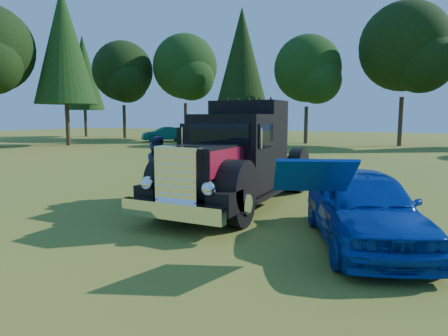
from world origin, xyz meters
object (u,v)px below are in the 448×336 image
spectator_near (157,171)px  diamond_t_truck (236,161)px  distant_teal_car (164,134)px  hotrod_coupe (363,206)px  spectator_far (160,169)px

spectator_near → diamond_t_truck: bearing=-82.7°
spectator_near → distant_teal_car: bearing=31.2°
diamond_t_truck → distant_teal_car: bearing=128.6°
hotrod_coupe → spectator_near: bearing=164.9°
distant_teal_car → hotrod_coupe: bearing=-5.0°
hotrod_coupe → spectator_near: (-6.16, 1.66, 0.12)m
hotrod_coupe → distant_teal_car: size_ratio=1.10×
diamond_t_truck → distant_teal_car: diamond_t_truck is taller
hotrod_coupe → diamond_t_truck: bearing=150.6°
spectator_far → distant_teal_car: 28.66m
spectator_near → spectator_far: spectator_far is taller
hotrod_coupe → spectator_far: (-6.04, 1.64, 0.21)m
hotrod_coupe → spectator_far: size_ratio=2.47×
diamond_t_truck → hotrod_coupe: size_ratio=1.48×
hotrod_coupe → spectator_near: 6.38m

